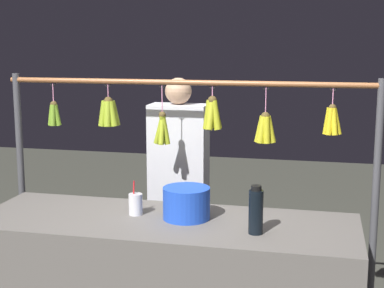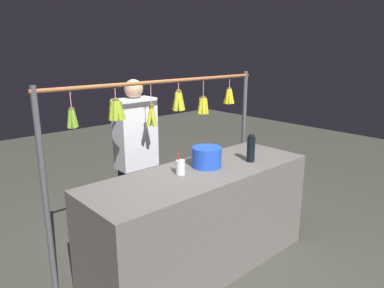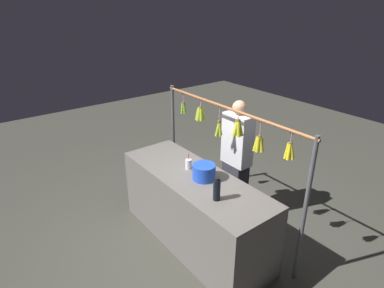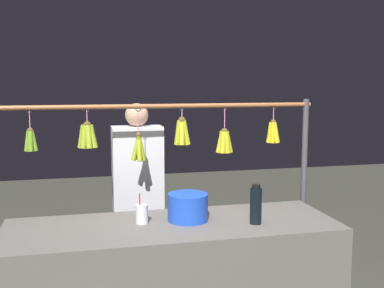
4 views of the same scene
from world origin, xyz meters
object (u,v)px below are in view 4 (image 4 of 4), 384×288
object	(u,v)px
vendor_person	(138,208)
blue_bucket	(188,207)
drink_cup	(142,214)
water_bottle	(256,205)

from	to	relation	value
vendor_person	blue_bucket	bearing A→B (deg)	107.39
blue_bucket	drink_cup	distance (m)	0.29
blue_bucket	vendor_person	xyz separation A→B (m)	(0.23, -0.73, -0.19)
drink_cup	vendor_person	xyz separation A→B (m)	(-0.06, -0.72, -0.16)
water_bottle	vendor_person	xyz separation A→B (m)	(0.62, -0.89, -0.22)
water_bottle	blue_bucket	world-z (taller)	water_bottle
water_bottle	vendor_person	size ratio (longest dim) A/B	0.15
blue_bucket	drink_cup	xyz separation A→B (m)	(0.29, -0.01, -0.03)
drink_cup	vendor_person	distance (m)	0.74
water_bottle	drink_cup	bearing A→B (deg)	-13.83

